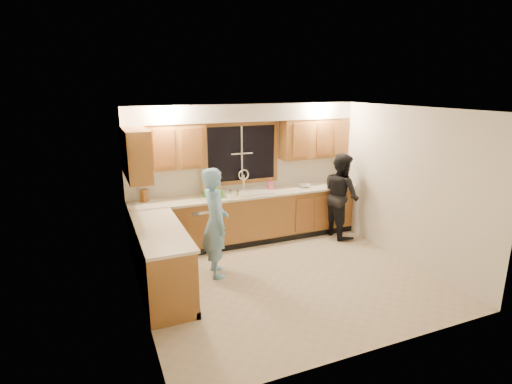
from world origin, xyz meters
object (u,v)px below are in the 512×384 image
man (215,223)px  knife_block (144,196)px  dish_crate (213,194)px  bowl (305,186)px  sink (248,196)px  woman (341,195)px  dishwasher (203,226)px  soap_bottle (270,184)px  stove (168,278)px

man → knife_block: bearing=39.5°
dish_crate → bowl: 1.82m
man → knife_block: man is taller
sink → woman: size_ratio=0.54×
dishwasher → woman: size_ratio=0.51×
man → soap_bottle: man is taller
dishwasher → soap_bottle: size_ratio=3.91×
knife_block → soap_bottle: (2.29, -0.07, 0.00)m
woman → soap_bottle: woman is taller
dishwasher → dish_crate: 0.60m
dishwasher → woman: 2.64m
dish_crate → dishwasher: bearing=177.1°
man → dish_crate: man is taller
sink → soap_bottle: bearing=10.1°
stove → dish_crate: bearing=57.7°
dishwasher → sink: bearing=1.0°
stove → soap_bottle: bearing=39.8°
woman → knife_block: 3.58m
woman → bowl: 0.70m
woman → dish_crate: bearing=82.5°
bowl → dish_crate: bearing=179.8°
stove → man: bearing=40.9°
woman → dish_crate: (-2.39, 0.40, 0.18)m
knife_block → bowl: knife_block is taller
sink → bowl: (1.16, -0.03, 0.08)m
dishwasher → dish_crate: size_ratio=3.00×
dishwasher → stove: (-0.95, -1.81, 0.04)m
sink → woman: 1.78m
dishwasher → stove: size_ratio=0.91×
woman → knife_block: woman is taller
man → bowl: man is taller
sink → stove: 2.60m
man → woman: (2.67, 0.66, -0.03)m
woman → dish_crate: 2.43m
man → soap_bottle: (1.43, 1.17, 0.19)m
man → dish_crate: bearing=-9.9°
stove → dish_crate: 2.20m
sink → dishwasher: (-0.85, -0.01, -0.45)m
man → woman: man is taller
stove → bowl: bearing=31.2°
man → woman: bearing=-71.1°
soap_bottle → man: bearing=-140.8°
stove → woman: woman is taller
soap_bottle → bowl: 0.69m
sink → knife_block: 1.81m
sink → soap_bottle: sink is taller
stove → bowl: 3.50m
dish_crate → sink: bearing=2.1°
dishwasher → soap_bottle: soap_bottle is taller
dishwasher → knife_block: 1.14m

